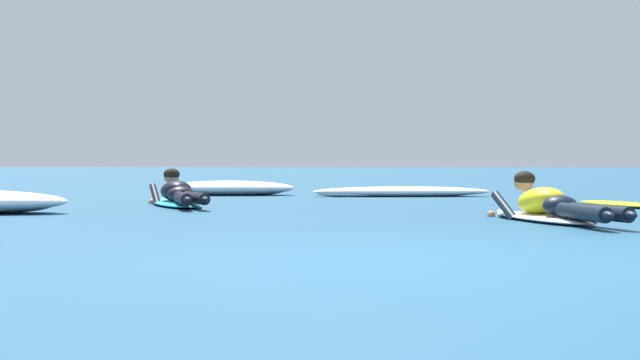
{
  "coord_description": "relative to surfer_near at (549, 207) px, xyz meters",
  "views": [
    {
      "loc": [
        -0.21,
        -5.89,
        0.61
      ],
      "look_at": [
        -1.22,
        5.41,
        0.37
      ],
      "focal_mm": 54.23,
      "sensor_mm": 36.0,
      "label": 1
    }
  ],
  "objects": [
    {
      "name": "whitewater_mid_right",
      "position": [
        -1.46,
        6.3,
        -0.07
      ],
      "size": [
        2.98,
        0.97,
        0.17
      ],
      "color": "white",
      "rests_on": "ground"
    },
    {
      "name": "surfer_far",
      "position": [
        -4.35,
        2.73,
        -0.01
      ],
      "size": [
        1.39,
        2.54,
        0.54
      ],
      "color": "#2DB2D1",
      "rests_on": "ground"
    },
    {
      "name": "surfer_near",
      "position": [
        0.0,
        0.0,
        0.0
      ],
      "size": [
        1.14,
        2.56,
        0.53
      ],
      "color": "white",
      "rests_on": "ground"
    },
    {
      "name": "ground_plane",
      "position": [
        -1.18,
        6.3,
        -0.14
      ],
      "size": [
        120.0,
        120.0,
        0.0
      ],
      "primitive_type": "plane",
      "color": "navy"
    },
    {
      "name": "whitewater_mid_left",
      "position": [
        -4.42,
        6.68,
        -0.03
      ],
      "size": [
        2.31,
        1.08,
        0.25
      ],
      "color": "white",
      "rests_on": "ground"
    },
    {
      "name": "drifting_surfboard",
      "position": [
        1.42,
        3.12,
        -0.11
      ],
      "size": [
        1.22,
        1.87,
        0.16
      ],
      "color": "yellow",
      "rests_on": "ground"
    }
  ]
}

